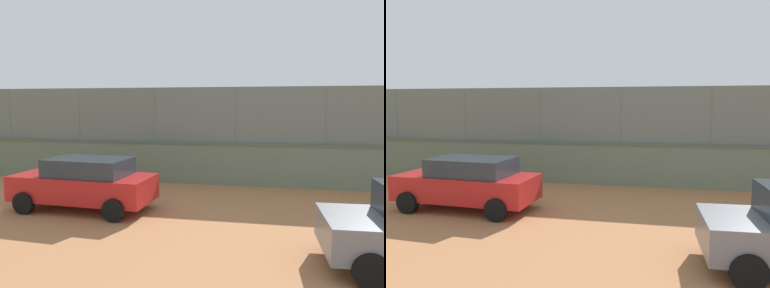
% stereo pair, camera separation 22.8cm
% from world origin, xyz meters
% --- Properties ---
extents(ground_plane, '(260.00, 260.00, 0.00)m').
position_xyz_m(ground_plane, '(0.00, 0.00, 0.00)').
color(ground_plane, '#B27247').
extents(perimeter_wall, '(26.08, 0.59, 1.62)m').
position_xyz_m(perimeter_wall, '(0.29, 13.29, 0.82)').
color(perimeter_wall, slate).
rests_on(perimeter_wall, ground_plane).
extents(fence_panel_on_wall, '(25.62, 0.22, 2.09)m').
position_xyz_m(fence_panel_on_wall, '(0.29, 13.29, 2.66)').
color(fence_panel_on_wall, slate).
rests_on(fence_panel_on_wall, perimeter_wall).
extents(player_baseline_waiting, '(0.93, 0.96, 1.53)m').
position_xyz_m(player_baseline_waiting, '(1.28, 8.92, 0.90)').
color(player_baseline_waiting, '#B2B2B2').
rests_on(player_baseline_waiting, ground_plane).
extents(player_foreground_swinging, '(0.97, 0.71, 1.50)m').
position_xyz_m(player_foreground_swinging, '(-3.34, 11.16, 0.87)').
color(player_foreground_swinging, '#591919').
rests_on(player_foreground_swinging, ground_plane).
extents(sports_ball, '(0.16, 0.16, 0.16)m').
position_xyz_m(sports_ball, '(1.45, 9.93, 0.08)').
color(sports_ball, yellow).
rests_on(sports_ball, ground_plane).
extents(courtside_bench, '(1.60, 0.39, 0.87)m').
position_xyz_m(courtside_bench, '(4.57, 12.07, 0.46)').
color(courtside_bench, gray).
rests_on(courtside_bench, ground_plane).
extents(parked_car_red, '(4.14, 2.07, 1.52)m').
position_xyz_m(parked_car_red, '(1.08, 17.56, 0.80)').
color(parked_car_red, red).
rests_on(parked_car_red, ground_plane).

